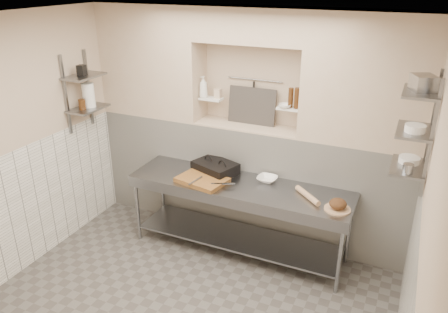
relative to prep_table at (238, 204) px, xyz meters
The scene contains 46 objects.
ceiling 2.51m from the prep_table, 95.49° to the right, with size 4.00×3.90×0.10m, color silver.
wall_left 2.58m from the prep_table, 151.33° to the right, with size 0.10×3.90×2.80m, color #BDA890.
wall_right 2.39m from the prep_table, 31.43° to the right, with size 0.10×3.90×2.80m, color #BDA890.
wall_back 1.12m from the prep_table, 97.93° to the left, with size 4.00×0.10×2.80m, color #BDA890.
backwall_lower 0.58m from the prep_table, 101.35° to the left, with size 4.00×0.40×1.40m, color white.
alcove_sill 0.96m from the prep_table, 101.35° to the left, with size 1.30×0.40×0.02m, color #BDA890.
backwall_pillar_left 2.13m from the prep_table, 158.50° to the left, with size 1.35×0.40×1.40m, color #BDA890.
backwall_pillar_right 1.98m from the prep_table, 25.08° to the left, with size 1.35×0.40×1.40m, color #BDA890.
backwall_header 2.04m from the prep_table, 101.35° to the left, with size 1.30×0.40×0.40m, color #BDA890.
wainscot_left 2.41m from the prep_table, 150.65° to the right, with size 0.02×3.90×1.40m, color white.
alcove_shelf_left 1.35m from the prep_table, 137.28° to the left, with size 0.28×0.16×0.03m, color white.
alcove_shelf_right 1.26m from the prep_table, 55.73° to the left, with size 0.28×0.16×0.03m, color white.
utensil_rail 1.51m from the prep_table, 98.78° to the left, with size 0.02×0.02×0.70m, color gray.
hanging_steel 1.35m from the prep_table, 99.02° to the left, with size 0.02×0.02×0.30m, color black.
splash_panel 1.21m from the prep_table, 99.68° to the left, with size 0.60×0.02×0.45m, color #383330.
shelf_rail_left_a 2.39m from the prep_table, behind, with size 0.03×0.03×0.95m, color slate.
shelf_rail_left_b 2.41m from the prep_table, behind, with size 0.03×0.03×0.95m, color slate.
wall_shelf_left_lower 2.18m from the prep_table, behind, with size 0.30×0.50×0.03m, color slate.
wall_shelf_left_upper 2.38m from the prep_table, behind, with size 0.30×0.50×0.03m, color slate.
shelf_rail_right_a 2.22m from the prep_table, ahead, with size 0.03×0.03×1.05m, color slate.
shelf_rail_right_b 2.24m from the prep_table, 10.15° to the right, with size 0.03×0.03×1.05m, color slate.
wall_shelf_right_lower 1.93m from the prep_table, ahead, with size 0.30×0.50×0.03m, color slate.
wall_shelf_right_mid 2.11m from the prep_table, ahead, with size 0.30×0.50×0.03m, color slate.
wall_shelf_right_upper 2.33m from the prep_table, ahead, with size 0.30×0.50×0.03m, color slate.
prep_table is the anchor object (origin of this frame).
panini_press 0.53m from the prep_table, 154.96° to the left, with size 0.59×0.51×0.14m.
cutting_board 0.51m from the prep_table, 165.05° to the right, with size 0.55×0.39×0.05m, color brown.
knife_blade 0.36m from the prep_table, 134.14° to the right, with size 0.27×0.03×0.01m, color gray.
tongs 0.58m from the prep_table, 154.36° to the right, with size 0.02×0.02×0.24m, color gray.
mixing_bowl 0.45m from the prep_table, 38.89° to the left, with size 0.23×0.23×0.06m, color white.
rolling_pin 0.85m from the prep_table, ahead, with size 0.06×0.06×0.41m, color tan.
bread_board 1.18m from the prep_table, ahead, with size 0.27×0.27×0.02m, color tan.
bread_loaf 1.19m from the prep_table, ahead, with size 0.18×0.18×0.11m, color #4C2D19.
bottle_soap 1.49m from the prep_table, 142.92° to the left, with size 0.10×0.10×0.27m, color white.
jar_alcove 1.38m from the prep_table, 132.03° to the left, with size 0.08×0.08×0.12m, color #BDA890.
bowl_alcove 1.26m from the prep_table, 56.73° to the left, with size 0.14×0.14×0.04m, color white.
condiment_a 1.39m from the prep_table, 49.85° to the left, with size 0.06×0.06×0.24m, color #3B200D.
condiment_b 1.37m from the prep_table, 55.35° to the left, with size 0.06×0.06×0.23m, color #3B200D.
condiment_c 1.37m from the prep_table, 51.17° to the left, with size 0.07×0.07×0.12m, color white.
jug_left 2.25m from the prep_table, behind, with size 0.15×0.15×0.29m, color white.
jar_left 2.22m from the prep_table, behind, with size 0.08×0.08×0.13m, color #3B200D.
box_left_upper 2.43m from the prep_table, behind, with size 0.09×0.09×0.12m, color black.
bowl_right 1.95m from the prep_table, ahead, with size 0.19×0.19×0.06m, color white.
canister_right 1.98m from the prep_table, 10.35° to the right, with size 0.09×0.09×0.09m, color gray.
bowl_right_mid 2.14m from the prep_table, ahead, with size 0.18×0.18×0.06m, color white.
basket_right 2.38m from the prep_table, ahead, with size 0.17×0.21×0.14m, color gray.
Camera 1 is at (1.80, -2.96, 3.15)m, focal length 35.00 mm.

